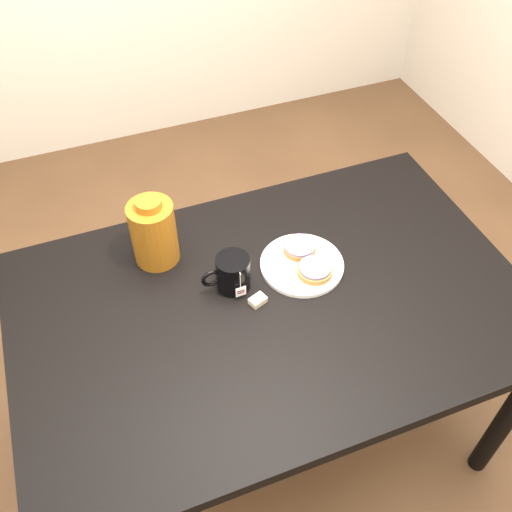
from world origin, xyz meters
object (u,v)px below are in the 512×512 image
at_px(bagel_package, 154,232).
at_px(table, 271,319).
at_px(teabag_pouch, 258,300).
at_px(bagel_front, 315,270).
at_px(plate, 302,264).
at_px(mug, 232,273).
at_px(bagel_back, 300,248).

bearing_deg(bagel_package, table, -47.37).
bearing_deg(teabag_pouch, table, -11.56).
bearing_deg(bagel_front, plate, 110.60).
xyz_separation_m(table, teabag_pouch, (-0.04, 0.01, 0.09)).
relative_size(table, mug, 9.82).
bearing_deg(plate, teabag_pouch, -154.68).
height_order(bagel_front, mug, mug).
distance_m(plate, teabag_pouch, 0.18).
xyz_separation_m(bagel_back, bagel_front, (0.00, -0.09, -0.00)).
height_order(table, teabag_pouch, teabag_pouch).
bearing_deg(table, mug, 132.36).
relative_size(table, plate, 5.83).
bearing_deg(bagel_front, bagel_package, 149.68).
relative_size(bagel_front, bagel_package, 0.58).
xyz_separation_m(mug, teabag_pouch, (0.04, -0.08, -0.04)).
height_order(bagel_back, bagel_package, bagel_package).
bearing_deg(mug, bagel_package, 129.63).
xyz_separation_m(table, bagel_back, (0.14, 0.13, 0.11)).
bearing_deg(mug, plate, -3.89).
xyz_separation_m(table, mug, (-0.08, 0.09, 0.14)).
xyz_separation_m(bagel_back, teabag_pouch, (-0.18, -0.13, -0.02)).
bearing_deg(bagel_front, table, -164.73).
bearing_deg(teabag_pouch, bagel_package, 128.79).
distance_m(bagel_front, bagel_package, 0.47).
distance_m(mug, bagel_package, 0.25).
bearing_deg(bagel_package, bagel_front, -30.32).
bearing_deg(bagel_back, teabag_pouch, -144.87).
bearing_deg(bagel_back, table, -136.55).
xyz_separation_m(bagel_back, bagel_package, (-0.39, 0.14, 0.07)).
height_order(teabag_pouch, bagel_package, bagel_package).
bearing_deg(mug, teabag_pouch, -65.08).
height_order(bagel_back, bagel_front, same).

